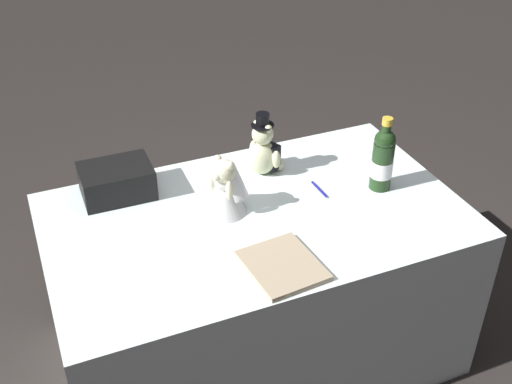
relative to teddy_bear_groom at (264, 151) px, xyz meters
name	(u,v)px	position (x,y,z in m)	size (l,w,h in m)	color
ground_plane	(256,349)	(0.15, 0.27, -0.83)	(12.00, 12.00, 0.00)	#2D2826
reception_table	(256,287)	(0.15, 0.27, -0.46)	(1.55, 0.93, 0.73)	white
teddy_bear_groom	(264,151)	(0.00, 0.00, 0.00)	(0.15, 0.15, 0.27)	beige
teddy_bear_bride	(227,187)	(0.23, 0.20, 0.00)	(0.21, 0.19, 0.23)	white
champagne_bottle	(383,159)	(-0.38, 0.28, 0.03)	(0.09, 0.09, 0.31)	#1E3819
signing_pen	(320,190)	(-0.15, 0.22, -0.10)	(0.01, 0.13, 0.01)	navy
gift_case_black	(117,181)	(0.59, -0.07, -0.04)	(0.27, 0.20, 0.12)	black
guestbook	(282,265)	(0.18, 0.58, -0.09)	(0.23, 0.27, 0.02)	tan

